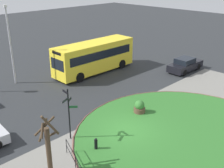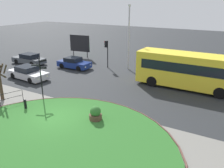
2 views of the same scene
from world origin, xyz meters
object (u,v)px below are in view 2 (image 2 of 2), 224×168
Objects in this scene: bus_yellow at (188,70)px; street_tree_bare at (0,80)px; billboard_left at (80,44)px; car_oncoming at (74,63)px; traffic_light_near at (106,48)px; car_near_lane at (28,73)px; lamppost_tall at (129,36)px; planter_near_signpost at (96,114)px; signpost_directional at (41,75)px; car_far_lane at (29,59)px; bollard_foreground at (25,104)px.

bus_yellow is 16.35m from street_tree_bare.
car_oncoming is at bearing -68.00° from billboard_left.
traffic_light_near is (3.31, 2.24, 1.81)m from car_oncoming.
car_near_lane is 11.90m from lamppost_tall.
bus_yellow is at bearing -1.53° from car_oncoming.
car_oncoming reaches higher than planter_near_signpost.
billboard_left reaches higher than car_oncoming.
car_oncoming is (-3.73, 8.86, -1.48)m from signpost_directional.
signpost_directional is 12.74m from car_far_lane.
lamppost_tall is 6.94× the size of planter_near_signpost.
lamppost_tall is at bearing -21.71° from bus_yellow.
signpost_directional is at bearing 41.69° from bus_yellow.
bus_yellow is (9.85, 8.60, -0.34)m from signpost_directional.
car_far_lane is at bearing 141.68° from car_near_lane.
signpost_directional is at bearing -72.14° from billboard_left.
billboard_left is (-6.97, 16.12, 1.55)m from bollard_foreground.
car_oncoming is 10.78m from street_tree_bare.
planter_near_signpost is (5.57, 1.18, 0.06)m from bollard_foreground.
traffic_light_near is 1.03× the size of billboard_left.
car_far_lane is at bearing 8.37° from traffic_light_near.
car_far_lane is at bearing -126.13° from billboard_left.
billboard_left is at bearing 113.37° from bollard_foreground.
car_near_lane is 1.02× the size of car_far_lane.
traffic_light_near is (-0.75, 13.23, 2.00)m from bollard_foreground.
traffic_light_near is (4.91, 7.93, 1.79)m from car_near_lane.
street_tree_bare is at bearing 68.26° from traffic_light_near.
signpost_directional reaches higher than traffic_light_near.
signpost_directional reaches higher than planter_near_signpost.
car_near_lane is 5.72m from street_tree_bare.
lamppost_tall reaches higher than bus_yellow.
lamppost_tall is 14.60m from street_tree_bare.
street_tree_bare is at bearing -146.65° from signpost_directional.
signpost_directional reaches higher than car_near_lane.
lamppost_tall is at bearing 52.94° from car_near_lane.
traffic_light_near is at bearing -13.09° from bus_yellow.
car_far_lane is at bearing 151.95° from planter_near_signpost.
traffic_light_near is (9.70, 3.51, 1.79)m from car_far_lane.
signpost_directional is 6.37m from car_near_lane.
billboard_left reaches higher than bollard_foreground.
signpost_directional is 9.73m from car_oncoming.
traffic_light_near is 13.13m from street_tree_bare.
planter_near_signpost is at bearing 11.91° from bollard_foreground.
signpost_directional is 4.33× the size of bollard_foreground.
car_near_lane is at bearing -90.64° from billboard_left.
car_near_lane is at bearing 159.85° from planter_near_signpost.
bus_yellow reaches higher than planter_near_signpost.
bus_yellow is 2.50× the size of street_tree_bare.
lamppost_tall is at bearing -162.16° from car_far_lane.
car_far_lane reaches higher than bollard_foreground.
car_near_lane is (-15.18, -5.44, -1.13)m from bus_yellow.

